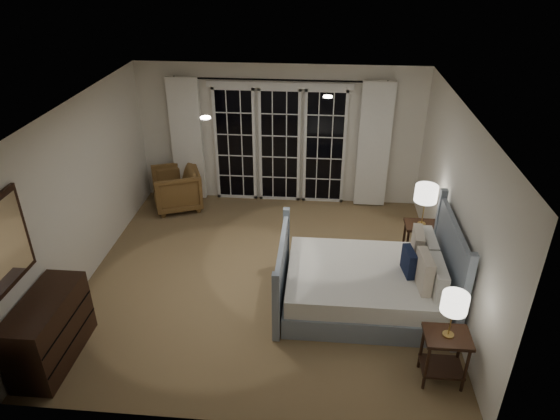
# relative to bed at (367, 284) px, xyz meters

# --- Properties ---
(floor) EXTENTS (5.00, 5.00, 0.00)m
(floor) POSITION_rel_bed_xyz_m (-1.42, 0.49, -0.32)
(floor) COLOR brown
(floor) RESTS_ON ground
(ceiling) EXTENTS (5.00, 5.00, 0.00)m
(ceiling) POSITION_rel_bed_xyz_m (-1.42, 0.49, 2.18)
(ceiling) COLOR white
(ceiling) RESTS_ON wall_back
(wall_left) EXTENTS (0.02, 5.00, 2.50)m
(wall_left) POSITION_rel_bed_xyz_m (-3.92, 0.49, 0.93)
(wall_left) COLOR silver
(wall_left) RESTS_ON floor
(wall_right) EXTENTS (0.02, 5.00, 2.50)m
(wall_right) POSITION_rel_bed_xyz_m (1.08, 0.49, 0.93)
(wall_right) COLOR silver
(wall_right) RESTS_ON floor
(wall_back) EXTENTS (5.00, 0.02, 2.50)m
(wall_back) POSITION_rel_bed_xyz_m (-1.42, 2.99, 0.93)
(wall_back) COLOR silver
(wall_back) RESTS_ON floor
(wall_front) EXTENTS (5.00, 0.02, 2.50)m
(wall_front) POSITION_rel_bed_xyz_m (-1.42, -2.01, 0.93)
(wall_front) COLOR silver
(wall_front) RESTS_ON floor
(french_doors) EXTENTS (2.50, 0.04, 2.20)m
(french_doors) POSITION_rel_bed_xyz_m (-1.42, 2.95, 0.77)
(french_doors) COLOR black
(french_doors) RESTS_ON wall_back
(curtain_rod) EXTENTS (3.50, 0.03, 0.03)m
(curtain_rod) POSITION_rel_bed_xyz_m (-1.42, 2.89, 1.93)
(curtain_rod) COLOR black
(curtain_rod) RESTS_ON wall_back
(curtain_left) EXTENTS (0.55, 0.10, 2.25)m
(curtain_left) POSITION_rel_bed_xyz_m (-3.07, 2.87, 0.83)
(curtain_left) COLOR white
(curtain_left) RESTS_ON curtain_rod
(curtain_right) EXTENTS (0.55, 0.10, 2.25)m
(curtain_right) POSITION_rel_bed_xyz_m (0.23, 2.87, 0.83)
(curtain_right) COLOR white
(curtain_right) RESTS_ON curtain_rod
(downlight_a) EXTENTS (0.12, 0.12, 0.01)m
(downlight_a) POSITION_rel_bed_xyz_m (-0.62, 1.09, 2.17)
(downlight_a) COLOR white
(downlight_a) RESTS_ON ceiling
(downlight_b) EXTENTS (0.12, 0.12, 0.01)m
(downlight_b) POSITION_rel_bed_xyz_m (-2.02, 0.09, 2.17)
(downlight_b) COLOR white
(downlight_b) RESTS_ON ceiling
(bed) EXTENTS (2.18, 1.56, 1.27)m
(bed) POSITION_rel_bed_xyz_m (0.00, 0.00, 0.00)
(bed) COLOR gray
(bed) RESTS_ON floor
(nightstand_left) EXTENTS (0.48, 0.39, 0.63)m
(nightstand_left) POSITION_rel_bed_xyz_m (0.74, -1.24, 0.09)
(nightstand_left) COLOR black
(nightstand_left) RESTS_ON floor
(nightstand_right) EXTENTS (0.47, 0.37, 0.61)m
(nightstand_right) POSITION_rel_bed_xyz_m (0.84, 1.15, 0.08)
(nightstand_right) COLOR black
(nightstand_right) RESTS_ON floor
(lamp_left) EXTENTS (0.27, 0.27, 0.53)m
(lamp_left) POSITION_rel_bed_xyz_m (0.74, -1.24, 0.73)
(lamp_left) COLOR tan
(lamp_left) RESTS_ON nightstand_left
(lamp_right) EXTENTS (0.33, 0.33, 0.63)m
(lamp_right) POSITION_rel_bed_xyz_m (0.84, 1.15, 0.79)
(lamp_right) COLOR tan
(lamp_right) RESTS_ON nightstand_right
(armchair) EXTENTS (1.05, 1.04, 0.74)m
(armchair) POSITION_rel_bed_xyz_m (-3.23, 2.47, 0.05)
(armchair) COLOR brown
(armchair) RESTS_ON floor
(dresser) EXTENTS (0.49, 1.16, 0.82)m
(dresser) POSITION_rel_bed_xyz_m (-3.65, -1.31, 0.09)
(dresser) COLOR black
(dresser) RESTS_ON floor
(mirror) EXTENTS (0.05, 0.85, 1.00)m
(mirror) POSITION_rel_bed_xyz_m (-3.88, -1.31, 1.23)
(mirror) COLOR black
(mirror) RESTS_ON wall_left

